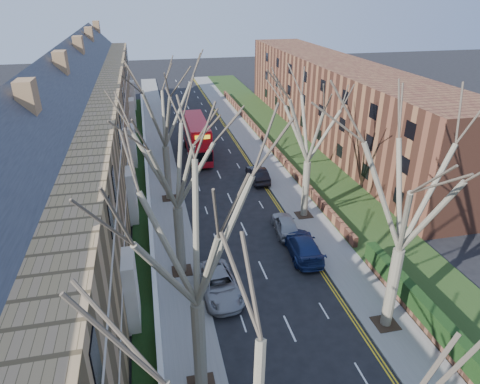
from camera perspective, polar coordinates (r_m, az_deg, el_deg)
pavement_left at (r=51.71m, az=-10.58°, el=4.35°), size 3.00×102.00×0.12m
pavement_right at (r=53.34m, az=2.41°, el=5.43°), size 3.00×102.00×0.12m
terrace_left at (r=42.84m, az=-20.89°, el=6.42°), size 9.70×78.00×13.60m
flats_right at (r=59.39m, az=12.47°, el=11.90°), size 13.97×54.00×10.00m
front_wall_left at (r=44.07m, az=-12.22°, el=1.20°), size 0.30×78.00×1.00m
grass_verge_right at (r=54.60m, az=7.01°, el=5.84°), size 6.00×102.00×0.06m
tree_left_mid at (r=17.74m, az=-6.32°, el=-4.17°), size 10.50×10.50×14.71m
tree_left_far at (r=26.98m, az=-8.87°, el=5.55°), size 10.15×10.15×14.22m
tree_left_dist at (r=38.41m, az=-10.37°, el=11.90°), size 10.50×10.50×14.71m
tree_right_mid at (r=23.31m, az=22.02°, el=1.52°), size 10.50×10.50×14.71m
tree_right_far at (r=35.10m, az=9.45°, el=10.17°), size 10.15×10.15×14.22m
double_decker_bus at (r=51.67m, az=-5.75°, el=7.07°), size 2.71×10.29×4.32m
car_left_far at (r=28.72m, az=-2.85°, el=-12.25°), size 2.93×5.51×1.48m
car_right_near at (r=32.80m, az=8.39°, el=-7.11°), size 2.59×5.55×1.57m
car_right_mid at (r=35.50m, az=6.09°, el=-4.32°), size 2.18×4.54×1.49m
car_right_far at (r=44.80m, az=2.37°, el=2.37°), size 1.65×4.58×1.50m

